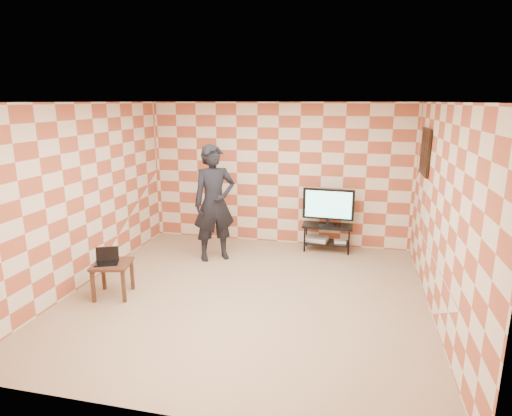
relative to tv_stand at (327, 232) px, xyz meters
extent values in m
plane|color=tan|center=(-0.99, -2.18, -0.36)|extent=(5.00, 5.00, 0.00)
cube|color=beige|center=(-0.99, 0.32, 0.99)|extent=(5.00, 0.02, 2.70)
cube|color=beige|center=(-0.99, -4.68, 0.99)|extent=(5.00, 0.02, 2.70)
cube|color=beige|center=(-3.49, -2.18, 0.99)|extent=(0.02, 5.00, 2.70)
cube|color=beige|center=(1.51, -2.18, 0.99)|extent=(0.02, 5.00, 2.70)
cube|color=white|center=(-0.99, -2.18, 2.34)|extent=(5.00, 5.00, 0.02)
cube|color=black|center=(1.48, -0.63, 1.59)|extent=(0.04, 0.72, 0.72)
cube|color=black|center=(1.48, -0.63, 1.59)|extent=(0.04, 0.03, 0.68)
cube|color=black|center=(1.48, -0.63, 1.59)|extent=(0.04, 0.68, 0.03)
cube|color=black|center=(0.00, 0.00, 0.12)|extent=(0.91, 0.41, 0.04)
cube|color=black|center=(0.00, 0.00, -0.20)|extent=(0.82, 0.36, 0.03)
cylinder|color=black|center=(-0.40, -0.16, -0.11)|extent=(0.03, 0.03, 0.50)
cylinder|color=black|center=(-0.40, 0.16, -0.11)|extent=(0.03, 0.03, 0.50)
cylinder|color=black|center=(0.40, -0.16, -0.11)|extent=(0.03, 0.03, 0.50)
cylinder|color=black|center=(0.40, 0.16, -0.11)|extent=(0.03, 0.03, 0.50)
cube|color=black|center=(0.00, 0.00, 0.15)|extent=(0.28, 0.19, 0.03)
cube|color=black|center=(0.00, 0.00, 0.20)|extent=(0.07, 0.05, 0.08)
cube|color=black|center=(0.00, 0.00, 0.53)|extent=(0.93, 0.10, 0.57)
cube|color=#75E2D8|center=(0.00, -0.03, 0.53)|extent=(0.83, 0.05, 0.49)
cube|color=#B6B6B8|center=(-0.20, 0.02, -0.16)|extent=(0.47, 0.37, 0.07)
cube|color=silver|center=(0.24, 0.00, -0.17)|extent=(0.23, 0.18, 0.05)
cube|color=#382219|center=(-2.85, -2.60, 0.12)|extent=(0.61, 0.61, 0.04)
cube|color=#382219|center=(-3.00, -2.85, -0.13)|extent=(0.06, 0.06, 0.46)
cube|color=#382219|center=(-3.10, -2.44, -0.13)|extent=(0.06, 0.06, 0.46)
cube|color=#382219|center=(-2.59, -2.76, -0.13)|extent=(0.06, 0.06, 0.46)
cube|color=#382219|center=(-2.69, -2.35, -0.13)|extent=(0.06, 0.06, 0.46)
cube|color=black|center=(-2.89, -2.65, 0.14)|extent=(0.37, 0.33, 0.02)
cube|color=black|center=(-2.94, -2.55, 0.25)|extent=(0.31, 0.17, 0.20)
imported|color=black|center=(-1.89, -0.85, 0.64)|extent=(0.88, 0.81, 2.01)
camera|label=1|loc=(0.40, -7.66, 2.35)|focal=30.00mm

